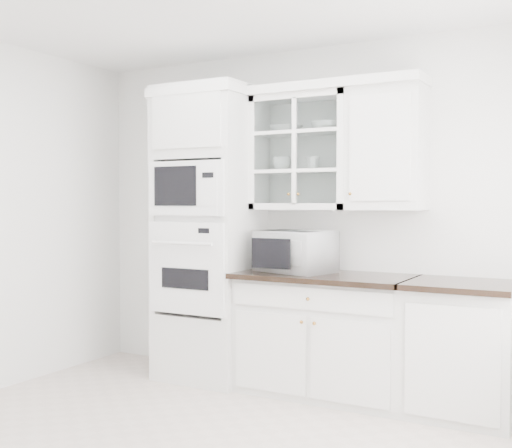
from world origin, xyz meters
The scene contains 12 objects.
room_shell centered at (0.00, 0.43, 1.78)m, with size 4.00×3.50×2.70m.
oven_column centered at (-0.75, 1.42, 1.20)m, with size 0.76×0.68×2.40m.
base_cabinet_run centered at (0.28, 1.45, 0.46)m, with size 1.32×0.67×0.92m.
extra_base_cabinet centered at (1.28, 1.45, 0.46)m, with size 0.72×0.67×0.92m.
upper_cabinet_glass centered at (0.03, 1.58, 1.85)m, with size 0.80×0.33×0.90m.
upper_cabinet_solid centered at (0.71, 1.58, 1.85)m, with size 0.55×0.33×0.90m, color silver.
crown_molding centered at (-0.07, 1.56, 2.33)m, with size 2.14×0.38×0.07m, color white.
countertop_microwave centered at (0.04, 1.45, 1.08)m, with size 0.55×0.46×0.32m, color white.
bowl_a centered at (-0.11, 1.57, 2.04)m, with size 0.24×0.24×0.06m, color white.
bowl_b centered at (0.22, 1.57, 2.04)m, with size 0.21×0.21×0.07m, color white.
cup_a centered at (-0.16, 1.59, 1.76)m, with size 0.14×0.14×0.11m, color white.
cup_b centered at (0.12, 1.57, 1.76)m, with size 0.11×0.11×0.10m, color white.
Camera 1 is at (2.16, -3.01, 1.46)m, focal length 45.00 mm.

